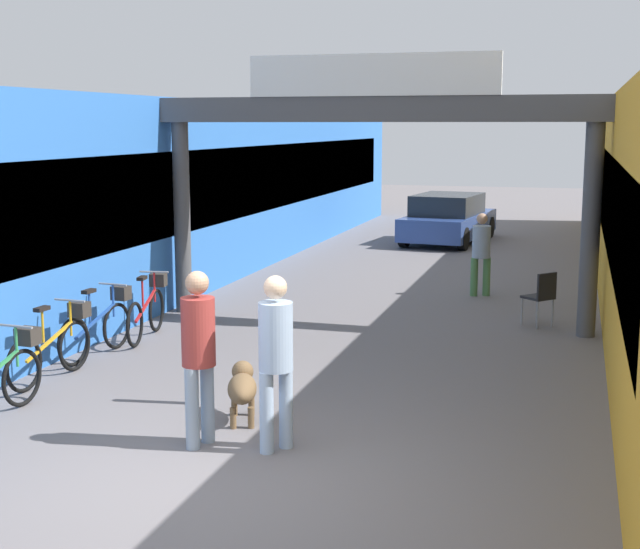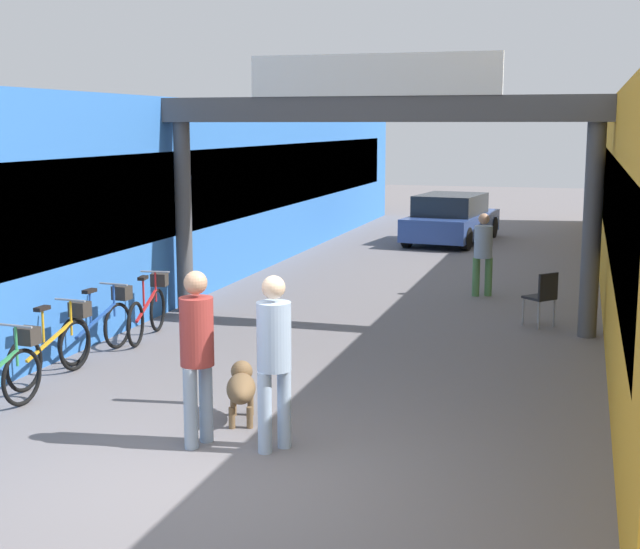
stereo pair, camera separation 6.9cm
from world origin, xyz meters
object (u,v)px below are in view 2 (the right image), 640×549
Objects in this scene: pedestrian_companion at (197,346)px; bollard_post_metal at (196,360)px; bicycle_blue_third at (101,324)px; cafe_chair_black_nearer at (543,294)px; dog_on_leash at (241,386)px; bicycle_red_farthest at (149,309)px; pedestrian_carrying_crate at (483,249)px; bicycle_orange_second at (56,345)px; parked_car_blue at (451,219)px; pedestrian_with_dog at (274,351)px.

pedestrian_companion is 1.46m from bollard_post_metal.
cafe_chair_black_nearer is (5.87, 3.54, 0.10)m from bicycle_blue_third.
dog_on_leash is at bearing -28.34° from bollard_post_metal.
bicycle_blue_third is 1.66× the size of bollard_post_metal.
pedestrian_carrying_crate is at bearing 46.77° from bicycle_red_farthest.
bicycle_orange_second is (-4.59, -7.14, -0.45)m from pedestrian_carrying_crate.
bollard_post_metal is 0.24× the size of parked_car_blue.
bollard_post_metal is 1.14× the size of cafe_chair_black_nearer.
bollard_post_metal is at bearing -92.82° from parked_car_blue.
pedestrian_carrying_crate is at bearing 83.03° from pedestrian_with_dog.
bicycle_orange_second is 1.66× the size of bollard_post_metal.
pedestrian_with_dog is 3.91m from bicycle_orange_second.
pedestrian_with_dog is at bearing -38.28° from bicycle_blue_third.
pedestrian_carrying_crate is at bearing 57.27° from bicycle_orange_second.
cafe_chair_black_nearer is at bearing 54.90° from bollard_post_metal.
dog_on_leash is at bearing -90.13° from parked_car_blue.
bicycle_orange_second reaches higher than dog_on_leash.
bicycle_blue_third is at bearing 144.87° from dog_on_leash.
bicycle_blue_third is 1.16m from bicycle_red_farthest.
bicycle_orange_second is 1.00× the size of bicycle_blue_third.
cafe_chair_black_nearer reaches higher than dog_on_leash.
bicycle_red_farthest is (-2.64, 4.06, -0.59)m from pedestrian_companion.
pedestrian_with_dog reaches higher than dog_on_leash.
bicycle_orange_second is at bearing 163.55° from dog_on_leash.
parked_car_blue is at bearing 89.44° from pedestrian_companion.
bicycle_red_farthest is at bearing -133.23° from pedestrian_carrying_crate.
bicycle_orange_second is 15.02m from parked_car_blue.
bicycle_red_farthest is at bearing 130.77° from dog_on_leash.
bicycle_orange_second is 1.01× the size of bicycle_red_farthest.
bollard_post_metal is at bearing 115.45° from pedestrian_companion.
bicycle_red_farthest is at bearing 130.73° from pedestrian_with_dog.
bicycle_orange_second is at bearing -122.73° from pedestrian_carrying_crate.
pedestrian_companion is 1.08m from dog_on_leash.
bollard_post_metal is (2.20, -1.67, 0.08)m from bicycle_blue_third.
pedestrian_carrying_crate is 8.50m from bicycle_orange_second.
bicycle_orange_second is 2.20m from bollard_post_metal.
pedestrian_carrying_crate reaches higher than cafe_chair_black_nearer.
cafe_chair_black_nearer is (2.95, 5.60, 0.16)m from dog_on_leash.
bicycle_red_farthest is 6.19m from cafe_chair_black_nearer.
cafe_chair_black_nearer is (5.81, 4.75, 0.10)m from bicycle_orange_second.
pedestrian_companion is 7.16m from cafe_chair_black_nearer.
pedestrian_with_dog is at bearing -87.82° from parked_car_blue.
bicycle_red_farthest is at bearing 82.48° from bicycle_blue_third.
pedestrian_companion is (-0.78, -0.08, 0.01)m from pedestrian_with_dog.
pedestrian_with_dog is 5.28m from bicycle_red_farthest.
bicycle_orange_second reaches higher than cafe_chair_black_nearer.
cafe_chair_black_nearer is at bearing 62.22° from dog_on_leash.
bicycle_blue_third is 0.40× the size of parked_car_blue.
pedestrian_companion is 9.03m from pedestrian_carrying_crate.
pedestrian_companion is 2.09× the size of dog_on_leash.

